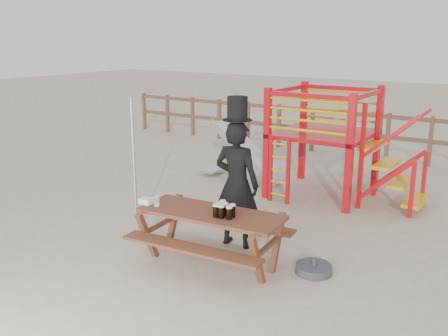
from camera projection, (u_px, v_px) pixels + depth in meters
The scene contains 10 objects.
ground at pixel (208, 256), 7.05m from camera, with size 60.00×60.00×0.00m, color #BEAC94.
back_fence at pixel (368, 130), 12.51m from camera, with size 15.09×0.09×1.20m.
playground_fort at pixel (320, 140), 9.60m from camera, with size 4.71×1.84×2.10m.
picnic_table at pixel (211, 231), 6.68m from camera, with size 2.05×1.50×0.75m.
man_with_hat at pixel (237, 181), 7.19m from camera, with size 0.71×0.50×2.20m.
metal_pole at pixel (134, 168), 7.57m from camera, with size 0.05×0.05×2.15m, color #B2B2B7.
parasol_base at pixel (314, 269), 6.52m from camera, with size 0.48×0.48×0.20m.
paper_bag at pixel (146, 201), 6.93m from camera, with size 0.18×0.14×0.08m, color white.
stout_pints at pixel (224, 210), 6.43m from camera, with size 0.28×0.26×0.17m.
empty_glasses at pixel (157, 201), 6.83m from camera, with size 0.08×0.08×0.15m.
Camera 1 is at (3.76, -5.30, 3.00)m, focal length 40.00 mm.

